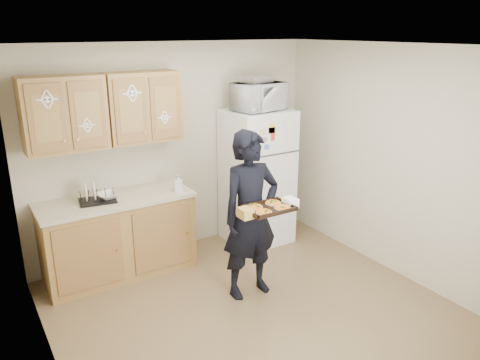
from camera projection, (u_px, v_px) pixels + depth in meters
name	position (u px, v px, depth m)	size (l,w,h in m)	color
floor	(257.00, 314.00, 4.53)	(3.60, 3.60, 0.00)	brown
ceiling	(261.00, 46.00, 3.75)	(3.60, 3.60, 0.00)	silver
wall_back	(174.00, 150.00, 5.59)	(3.60, 0.04, 2.50)	#BEB59A
wall_front	(434.00, 281.00, 2.69)	(3.60, 0.04, 2.50)	#BEB59A
wall_left	(44.00, 238.00, 3.23)	(0.04, 3.60, 2.50)	#BEB59A
wall_right	(397.00, 163.00, 5.05)	(0.04, 3.60, 2.50)	#BEB59A
refrigerator	(257.00, 177.00, 5.90)	(0.75, 0.70, 1.70)	white
base_cabinet	(119.00, 238.00, 5.16)	(1.60, 0.60, 0.86)	olive
countertop	(116.00, 200.00, 5.02)	(1.64, 0.64, 0.04)	tan
upper_cab_left	(64.00, 114.00, 4.64)	(0.80, 0.33, 0.75)	olive
upper_cab_right	(143.00, 107.00, 5.05)	(0.80, 0.33, 0.75)	olive
cereal_box	(277.00, 213.00, 6.56)	(0.20, 0.07, 0.32)	gold
person	(251.00, 215.00, 4.65)	(0.63, 0.41, 1.72)	black
baking_tray	(268.00, 209.00, 4.36)	(0.45, 0.33, 0.04)	black
pizza_front_left	(264.00, 212.00, 4.24)	(0.15, 0.15, 0.02)	orange
pizza_front_right	(282.00, 207.00, 4.34)	(0.15, 0.15, 0.02)	orange
pizza_back_left	(255.00, 207.00, 4.36)	(0.15, 0.15, 0.02)	orange
pizza_back_right	(273.00, 202.00, 4.46)	(0.15, 0.15, 0.02)	orange
microwave	(259.00, 97.00, 5.53)	(0.60, 0.40, 0.33)	white
foil_pan	(257.00, 79.00, 5.49)	(0.34, 0.24, 0.07)	silver
dish_rack	(97.00, 195.00, 4.89)	(0.37, 0.28, 0.15)	black
bowl	(108.00, 195.00, 4.96)	(0.23, 0.23, 0.06)	silver
soap_bottle	(178.00, 183.00, 5.20)	(0.09, 0.09, 0.19)	white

